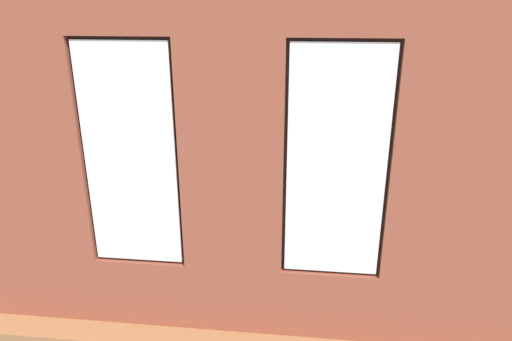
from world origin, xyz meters
TOP-DOWN VIEW (x-y plane):
  - ground_plane at (0.00, 0.00)m, footprint 6.25×5.56m
  - brick_wall_with_windows at (-0.00, 2.40)m, footprint 5.65×0.30m
  - white_wall_right at (2.78, 0.20)m, footprint 0.10×4.56m
  - couch_by_window at (0.17, 1.75)m, footprint 2.03×0.87m
  - couch_left at (-2.13, -0.07)m, footprint 0.96×1.80m
  - coffee_table at (0.04, 0.12)m, footprint 1.53×0.85m
  - cup_ceramic at (-0.08, 0.24)m, footprint 0.07×0.07m
  - table_plant_small at (0.50, 0.24)m, footprint 0.13×0.13m
  - remote_silver at (0.23, 0.01)m, footprint 0.17×0.13m
  - media_console at (2.48, 0.50)m, footprint 1.22×0.42m
  - tv_flatscreen at (2.48, 0.50)m, footprint 1.20×0.20m
  - potted_plant_near_tv at (1.93, 1.56)m, footprint 0.76×0.81m
  - potted_plant_corner_far_left at (-2.27, 1.85)m, footprint 0.81×0.85m
  - potted_plant_foreground_right at (2.18, -1.72)m, footprint 1.08×0.99m
  - potted_plant_corner_near_left at (-2.27, -1.78)m, footprint 0.88×0.77m
  - potted_plant_between_couches at (-1.29, 1.68)m, footprint 0.92×0.96m
  - potted_plant_by_left_couch at (-1.73, -1.40)m, footprint 0.21×0.21m

SIDE VIEW (x-z plane):
  - ground_plane at x=0.00m, z-range -0.10..0.00m
  - potted_plant_by_left_couch at x=-1.73m, z-range 0.05..0.43m
  - media_console at x=2.48m, z-range 0.00..0.59m
  - couch_by_window at x=0.17m, z-range -0.07..0.73m
  - couch_left at x=-2.13m, z-range -0.07..0.73m
  - coffee_table at x=0.04m, z-range 0.16..0.57m
  - remote_silver at x=0.23m, z-range 0.41..0.43m
  - cup_ceramic at x=-0.08m, z-range 0.41..0.49m
  - potted_plant_corner_near_left at x=-2.27m, z-range 0.01..1.03m
  - table_plant_small at x=0.50m, z-range 0.42..0.63m
  - potted_plant_corner_far_left at x=-2.27m, z-range 0.12..1.33m
  - potted_plant_near_tv at x=1.93m, z-range 0.08..1.38m
  - potted_plant_foreground_right at x=2.18m, z-range -0.01..1.50m
  - potted_plant_between_couches at x=-1.29m, z-range 0.23..1.62m
  - tv_flatscreen at x=2.48m, z-range 0.59..1.41m
  - brick_wall_with_windows at x=0.00m, z-range -0.02..3.33m
  - white_wall_right at x=2.78m, z-range 0.00..3.35m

